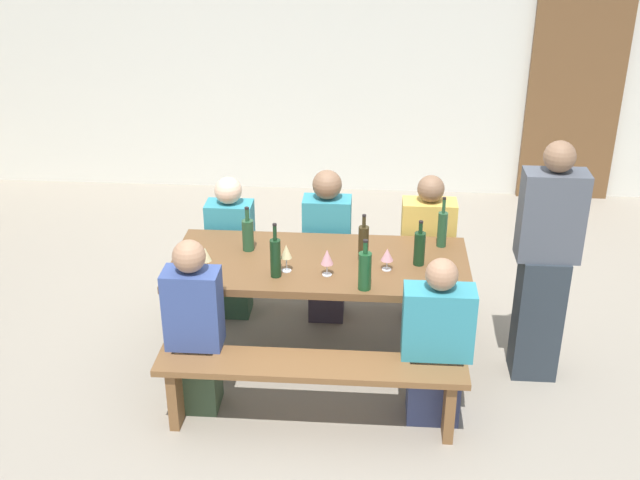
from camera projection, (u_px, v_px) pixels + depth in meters
name	position (u px, v px, depth m)	size (l,w,h in m)	color
ground_plane	(320.00, 358.00, 5.43)	(24.00, 24.00, 0.00)	gray
back_wall	(345.00, 32.00, 7.66)	(14.00, 0.20, 3.20)	silver
wooden_door	(574.00, 96.00, 7.62)	(0.90, 0.06, 2.10)	brown
tasting_table	(320.00, 272.00, 5.14)	(1.92, 0.85, 0.75)	brown
bench_near	(311.00, 377.00, 4.63)	(1.82, 0.30, 0.45)	brown
bench_far	(327.00, 265.00, 5.93)	(1.82, 0.30, 0.45)	brown
wine_bottle_0	(365.00, 270.00, 4.72)	(0.08, 0.08, 0.33)	#194723
wine_bottle_1	(248.00, 234.00, 5.21)	(0.08, 0.08, 0.31)	#234C2D
wine_bottle_2	(275.00, 257.00, 4.86)	(0.07, 0.07, 0.36)	#143319
wine_bottle_3	(363.00, 242.00, 5.08)	(0.07, 0.07, 0.32)	#332814
wine_bottle_4	(420.00, 248.00, 5.02)	(0.07, 0.07, 0.30)	#143319
wine_bottle_5	(442.00, 228.00, 5.25)	(0.06, 0.06, 0.35)	#234C2D
wine_glass_0	(205.00, 255.00, 4.89)	(0.08, 0.08, 0.18)	silver
wine_glass_1	(446.00, 269.00, 4.73)	(0.07, 0.07, 0.17)	silver
wine_glass_2	(286.00, 252.00, 4.92)	(0.07, 0.07, 0.18)	silver
wine_glass_3	(327.00, 257.00, 4.88)	(0.08, 0.08, 0.18)	silver
wine_glass_4	(387.00, 255.00, 4.95)	(0.08, 0.08, 0.15)	silver
seated_guest_near_0	(195.00, 330.00, 4.73)	(0.33, 0.24, 1.14)	#374D34
seated_guest_near_1	(436.00, 346.00, 4.65)	(0.41, 0.24, 1.08)	#38426F
seated_guest_far_0	(231.00, 250.00, 5.77)	(0.33, 0.24, 1.09)	#2A4A34
seated_guest_far_1	(327.00, 248.00, 5.71)	(0.34, 0.24, 1.16)	#352B37
seated_guest_far_2	(427.00, 254.00, 5.67)	(0.38, 0.24, 1.14)	#343D58
standing_host	(544.00, 268.00, 4.95)	(0.38, 0.24, 1.61)	#2A323A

